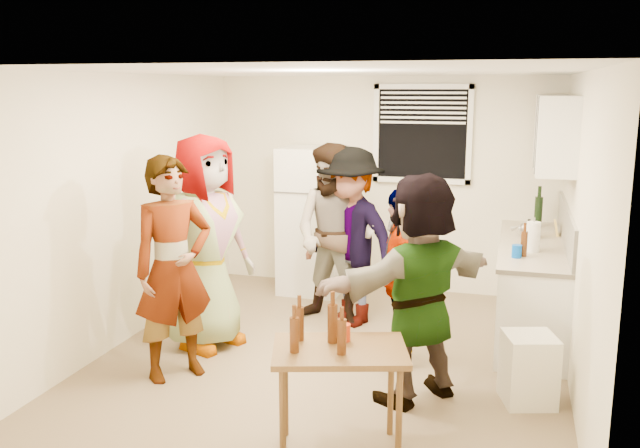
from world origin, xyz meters
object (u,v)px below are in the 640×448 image
(red_cup, at_px, (344,341))
(guest_grey, at_px, (210,344))
(beer_bottle_counter, at_px, (523,256))
(blue_cup, at_px, (516,258))
(trash_bin, at_px, (528,372))
(guest_stripe, at_px, (178,375))
(guest_orange, at_px, (416,397))
(kettle, at_px, (528,238))
(beer_bottle_table, at_px, (332,342))
(guest_black, at_px, (399,361))
(guest_back_right, at_px, (349,322))
(wine_bottle, at_px, (537,227))
(refrigerator, at_px, (313,220))
(guest_back_left, at_px, (335,322))

(red_cup, height_order, guest_grey, red_cup)
(beer_bottle_counter, distance_m, blue_cup, 0.09)
(trash_bin, relative_size, guest_stripe, 0.29)
(guest_orange, bearing_deg, kettle, -160.80)
(blue_cup, relative_size, guest_stripe, 0.06)
(red_cup, bearing_deg, guest_orange, 64.52)
(beer_bottle_table, xyz_separation_m, guest_black, (0.20, 1.51, -0.73))
(guest_stripe, bearing_deg, trash_bin, -44.62)
(trash_bin, xyz_separation_m, guest_black, (-1.08, 0.50, -0.25))
(beer_bottle_counter, height_order, red_cup, beer_bottle_counter)
(guest_stripe, height_order, guest_back_right, guest_back_right)
(wine_bottle, relative_size, beer_bottle_table, 1.28)
(red_cup, relative_size, guest_stripe, 0.06)
(refrigerator, bearing_deg, beer_bottle_table, -71.12)
(refrigerator, bearing_deg, beer_bottle_counter, -29.05)
(blue_cup, relative_size, trash_bin, 0.21)
(refrigerator, relative_size, guest_grey, 0.86)
(beer_bottle_counter, relative_size, red_cup, 1.94)
(blue_cup, bearing_deg, beer_bottle_table, -120.23)
(red_cup, distance_m, guest_back_left, 2.49)
(trash_bin, xyz_separation_m, guest_back_right, (-1.74, 1.36, -0.25))
(kettle, bearing_deg, blue_cup, -97.48)
(refrigerator, distance_m, trash_bin, 3.42)
(refrigerator, height_order, kettle, refrigerator)
(wine_bottle, relative_size, red_cup, 2.86)
(beer_bottle_counter, bearing_deg, beer_bottle_table, -120.55)
(wine_bottle, bearing_deg, guest_back_right, -150.37)
(guest_stripe, bearing_deg, beer_bottle_table, -75.42)
(refrigerator, bearing_deg, guest_back_left, -61.93)
(guest_back_right, relative_size, guest_orange, 1.02)
(wine_bottle, xyz_separation_m, guest_black, (-1.16, -1.89, -0.90))
(wine_bottle, relative_size, blue_cup, 2.87)
(trash_bin, height_order, guest_stripe, trash_bin)
(wine_bottle, distance_m, blue_cup, 1.45)
(blue_cup, relative_size, guest_back_left, 0.06)
(guest_grey, distance_m, guest_back_right, 1.47)
(refrigerator, xyz_separation_m, guest_grey, (-0.43, -1.94, -0.85))
(kettle, bearing_deg, trash_bin, -89.66)
(guest_back_left, height_order, guest_orange, guest_back_left)
(guest_grey, bearing_deg, beer_bottle_table, -108.84)
(trash_bin, xyz_separation_m, guest_stripe, (-2.81, -0.29, -0.25))
(guest_back_left, distance_m, guest_back_right, 0.15)
(kettle, distance_m, beer_bottle_counter, 0.79)
(guest_back_left, relative_size, guest_back_right, 1.02)
(guest_grey, bearing_deg, beer_bottle_counter, -54.30)
(guest_black, distance_m, guest_orange, 0.70)
(beer_bottle_counter, distance_m, guest_orange, 1.67)
(blue_cup, bearing_deg, guest_black, -154.14)
(beer_bottle_counter, xyz_separation_m, guest_orange, (-0.75, -1.19, -0.90))
(red_cup, distance_m, guest_back_right, 2.49)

